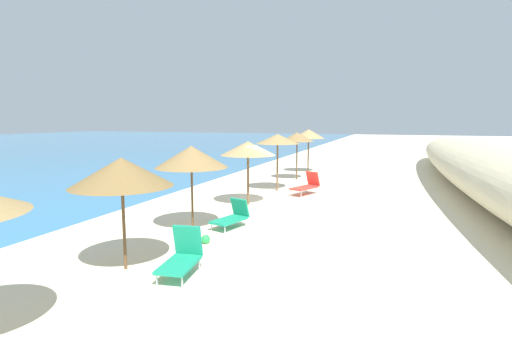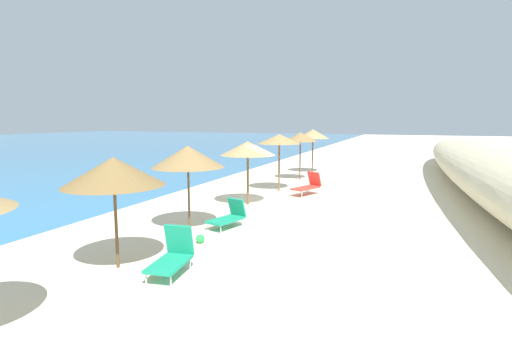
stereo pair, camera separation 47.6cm
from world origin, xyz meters
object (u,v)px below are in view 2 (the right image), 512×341
Objects in this scene: lounge_chair_1 at (229,216)px; beach_umbrella_3 at (248,148)px; beach_ball at (200,239)px; beach_umbrella_2 at (188,157)px; beach_umbrella_6 at (313,134)px; beach_umbrella_5 at (300,137)px; lounge_chair_0 at (308,185)px; lounge_chair_2 at (173,255)px; beach_umbrella_4 at (279,139)px; beach_umbrella_1 at (114,172)px.

beach_umbrella_3 is at bearing -61.49° from lounge_chair_1.
beach_umbrella_3 is 5.76m from beach_ball.
beach_umbrella_2 is 0.94× the size of beach_umbrella_6.
beach_umbrella_6 is at bearing 2.18° from beach_ball.
beach_ball is at bearing -177.57° from beach_umbrella_5.
beach_umbrella_6 is at bearing 1.25° from beach_umbrella_5.
beach_umbrella_5 is 5.08m from lounge_chair_0.
beach_umbrella_6 is 2.10× the size of lounge_chair_2.
beach_umbrella_6 reaches higher than beach_umbrella_5.
beach_umbrella_4 reaches higher than beach_umbrella_2.
beach_umbrella_2 reaches higher than lounge_chair_0.
beach_umbrella_1 is at bearing 178.77° from beach_umbrella_3.
beach_umbrella_5 reaches higher than beach_umbrella_3.
beach_umbrella_5 is at bearing -71.13° from lounge_chair_1.
lounge_chair_1 is 1.85m from beach_ball.
beach_ball is at bearing -84.45° from lounge_chair_2.
lounge_chair_0 reaches higher than lounge_chair_1.
beach_umbrella_4 is (7.65, -0.52, 0.21)m from beach_umbrella_2.
beach_umbrella_2 is at bearing 42.45° from beach_ball.
beach_umbrella_1 is 0.95× the size of beach_umbrella_4.
beach_umbrella_6 is (18.48, -0.29, 0.25)m from beach_umbrella_1.
beach_umbrella_4 is 1.93× the size of lounge_chair_1.
beach_umbrella_2 is at bearing -72.74° from lounge_chair_2.
beach_umbrella_4 is at bearing 3.60° from beach_ball.
lounge_chair_1 is at bearing -59.24° from beach_umbrella_2.
beach_ball is at bearing 104.72° from lounge_chair_0.
beach_umbrella_4 reaches higher than beach_umbrella_1.
beach_umbrella_3 is 10.83m from beach_umbrella_6.
beach_umbrella_6 is 11.47× the size of beach_ball.
beach_umbrella_6 is 16.29m from beach_ball.
beach_umbrella_5 reaches higher than beach_umbrella_1.
lounge_chair_0 is at bearing -159.87° from beach_umbrella_5.
lounge_chair_1 is at bearing -12.47° from beach_umbrella_1.
lounge_chair_1 is 4.09m from lounge_chair_2.
beach_umbrella_5 is 0.97× the size of beach_umbrella_6.
beach_umbrella_3 is at bearing 179.35° from beach_umbrella_6.
beach_umbrella_4 is 3.86m from beach_umbrella_5.
beach_umbrella_6 is (7.27, 0.06, 0.00)m from beach_umbrella_4.
beach_umbrella_4 is 11.30m from lounge_chair_2.
beach_umbrella_6 is 14.44m from lounge_chair_1.
beach_umbrella_2 is at bearing 178.22° from beach_umbrella_6.
beach_umbrella_6 reaches higher than lounge_chair_0.
beach_umbrella_6 is at bearing -0.65° from beach_umbrella_3.
lounge_chair_0 is 1.27× the size of lounge_chair_2.
beach_umbrella_1 is 7.65m from beach_umbrella_3.
beach_umbrella_3 is at bearing 177.09° from beach_umbrella_4.
beach_umbrella_1 is at bearing 93.38° from lounge_chair_1.
beach_umbrella_4 is at bearing -179.54° from beach_umbrella_6.
lounge_chair_2 reaches higher than lounge_chair_0.
beach_umbrella_4 is at bearing -69.34° from lounge_chair_1.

